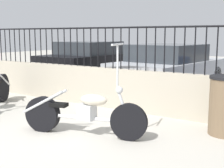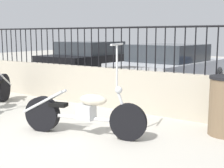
# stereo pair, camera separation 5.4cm
# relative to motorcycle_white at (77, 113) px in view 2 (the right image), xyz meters

# --- Properties ---
(ground_plane) EXTENTS (40.00, 40.00, 0.00)m
(ground_plane) POSITION_rel_motorcycle_white_xyz_m (-0.37, -0.47, -0.36)
(ground_plane) COLOR #B7B2A5
(low_wall) EXTENTS (10.49, 0.18, 0.86)m
(low_wall) POSITION_rel_motorcycle_white_xyz_m (-0.37, 1.86, 0.07)
(low_wall) COLOR #B2A893
(low_wall) RESTS_ON ground_plane
(fence_railing) EXTENTS (10.49, 0.04, 0.88)m
(fence_railing) POSITION_rel_motorcycle_white_xyz_m (-0.37, 1.86, 1.08)
(fence_railing) COLOR black
(fence_railing) RESTS_ON low_wall
(motorcycle_white) EXTENTS (2.04, 0.76, 1.46)m
(motorcycle_white) POSITION_rel_motorcycle_white_xyz_m (0.00, 0.00, 0.00)
(motorcycle_white) COLOR black
(motorcycle_white) RESTS_ON ground_plane
(car_black) EXTENTS (1.92, 3.95, 1.35)m
(car_black) POSITION_rel_motorcycle_white_xyz_m (-3.48, 4.90, 0.33)
(car_black) COLOR black
(car_black) RESTS_ON ground_plane
(car_silver) EXTENTS (2.21, 4.08, 1.32)m
(car_silver) POSITION_rel_motorcycle_white_xyz_m (-0.42, 4.54, 0.31)
(car_silver) COLOR black
(car_silver) RESTS_ON ground_plane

